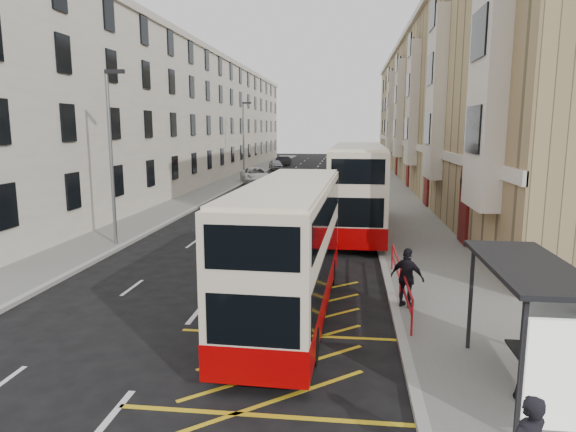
# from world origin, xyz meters

# --- Properties ---
(ground) EXTENTS (200.00, 200.00, 0.00)m
(ground) POSITION_xyz_m (0.00, 0.00, 0.00)
(ground) COLOR black
(ground) RESTS_ON ground
(pavement_right) EXTENTS (4.00, 120.00, 0.15)m
(pavement_right) POSITION_xyz_m (8.00, 30.00, 0.07)
(pavement_right) COLOR slate
(pavement_right) RESTS_ON ground
(pavement_left) EXTENTS (3.00, 120.00, 0.15)m
(pavement_left) POSITION_xyz_m (-7.50, 30.00, 0.07)
(pavement_left) COLOR slate
(pavement_left) RESTS_ON ground
(kerb_right) EXTENTS (0.25, 120.00, 0.15)m
(kerb_right) POSITION_xyz_m (6.00, 30.00, 0.07)
(kerb_right) COLOR #9C9C96
(kerb_right) RESTS_ON ground
(kerb_left) EXTENTS (0.25, 120.00, 0.15)m
(kerb_left) POSITION_xyz_m (-6.00, 30.00, 0.07)
(kerb_left) COLOR #9C9C96
(kerb_left) RESTS_ON ground
(road_markings) EXTENTS (10.00, 110.00, 0.01)m
(road_markings) POSITION_xyz_m (0.00, 45.00, 0.01)
(road_markings) COLOR silver
(road_markings) RESTS_ON ground
(terrace_right) EXTENTS (10.75, 79.00, 15.25)m
(terrace_right) POSITION_xyz_m (14.88, 45.38, 7.52)
(terrace_right) COLOR tan
(terrace_right) RESTS_ON ground
(terrace_left) EXTENTS (9.18, 79.00, 13.25)m
(terrace_left) POSITION_xyz_m (-13.43, 45.50, 6.52)
(terrace_left) COLOR silver
(terrace_left) RESTS_ON ground
(bus_shelter) EXTENTS (1.65, 4.25, 2.70)m
(bus_shelter) POSITION_xyz_m (8.34, -0.39, 2.14)
(bus_shelter) COLOR black
(bus_shelter) RESTS_ON pavement_right
(guard_railing) EXTENTS (0.06, 6.56, 1.01)m
(guard_railing) POSITION_xyz_m (6.25, 5.75, 0.86)
(guard_railing) COLOR #AE1419
(guard_railing) RESTS_ON pavement_right
(street_lamp_near) EXTENTS (0.93, 0.18, 8.00)m
(street_lamp_near) POSITION_xyz_m (-6.35, 12.00, 4.64)
(street_lamp_near) COLOR slate
(street_lamp_near) RESTS_ON pavement_left
(street_lamp_far) EXTENTS (0.93, 0.18, 8.00)m
(street_lamp_far) POSITION_xyz_m (-6.35, 42.00, 4.64)
(street_lamp_far) COLOR slate
(street_lamp_far) RESTS_ON pavement_left
(double_decker_front) EXTENTS (2.63, 10.13, 4.01)m
(double_decker_front) POSITION_xyz_m (2.82, 4.07, 2.04)
(double_decker_front) COLOR beige
(double_decker_front) RESTS_ON ground
(double_decker_rear) EXTENTS (2.88, 11.71, 4.65)m
(double_decker_rear) POSITION_xyz_m (5.00, 16.90, 2.37)
(double_decker_rear) COLOR beige
(double_decker_rear) RESTS_ON ground
(pedestrian_mid) EXTENTS (0.89, 0.73, 1.72)m
(pedestrian_mid) POSITION_xyz_m (8.33, -0.53, 1.01)
(pedestrian_mid) COLOR black
(pedestrian_mid) RESTS_ON pavement_right
(pedestrian_far) EXTENTS (1.16, 0.93, 1.84)m
(pedestrian_far) POSITION_xyz_m (6.35, 4.75, 1.07)
(pedestrian_far) COLOR black
(pedestrian_far) RESTS_ON pavement_right
(white_van) EXTENTS (4.27, 6.23, 1.58)m
(white_van) POSITION_xyz_m (-4.90, 40.49, 0.79)
(white_van) COLOR white
(white_van) RESTS_ON ground
(car_silver) EXTENTS (2.62, 4.23, 1.35)m
(car_silver) POSITION_xyz_m (-5.20, 57.07, 0.67)
(car_silver) COLOR #95969C
(car_silver) RESTS_ON ground
(car_dark) EXTENTS (2.33, 4.44, 1.39)m
(car_dark) POSITION_xyz_m (-5.20, 63.74, 0.70)
(car_dark) COLOR black
(car_dark) RESTS_ON ground
(car_red) EXTENTS (3.29, 5.34, 1.45)m
(car_red) POSITION_xyz_m (2.79, 63.36, 0.72)
(car_red) COLOR #9F0E14
(car_red) RESTS_ON ground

